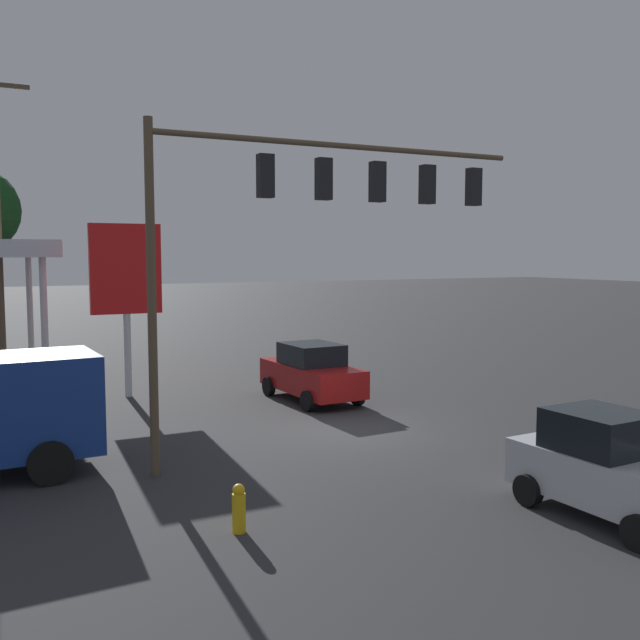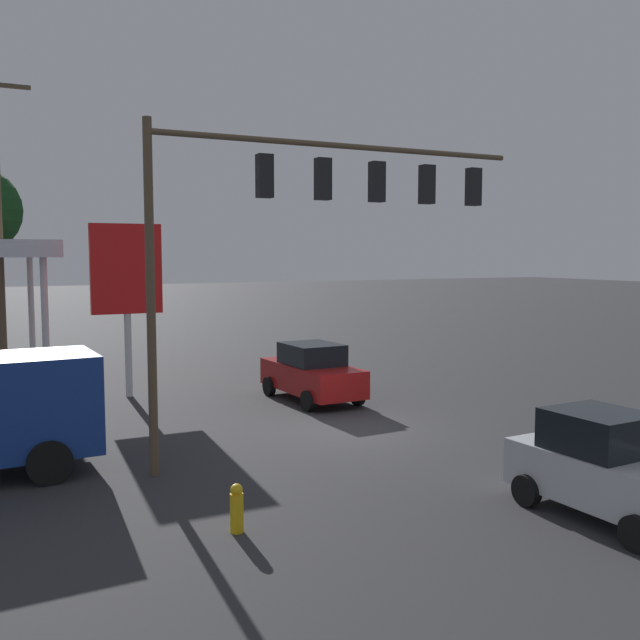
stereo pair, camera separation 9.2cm
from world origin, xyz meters
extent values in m
plane|color=#2D2D30|center=(0.00, 0.00, 0.00)|extent=(200.00, 200.00, 0.00)
cylinder|color=brown|center=(5.93, 1.61, 3.92)|extent=(0.20, 0.20, 7.84)
cylinder|color=brown|center=(1.08, 1.61, 7.54)|extent=(9.69, 0.14, 0.14)
cube|color=black|center=(3.23, 1.61, 6.72)|extent=(0.36, 0.28, 1.00)
sphere|color=#360505|center=(3.23, 1.43, 7.02)|extent=(0.22, 0.22, 0.22)
sphere|color=yellow|center=(3.23, 1.43, 6.72)|extent=(0.22, 0.22, 0.22)
sphere|color=black|center=(3.23, 1.43, 6.42)|extent=(0.22, 0.22, 0.22)
cube|color=black|center=(1.72, 1.61, 6.72)|extent=(0.36, 0.28, 1.00)
sphere|color=#360505|center=(1.72, 1.43, 7.02)|extent=(0.22, 0.22, 0.22)
sphere|color=yellow|center=(1.72, 1.43, 6.72)|extent=(0.22, 0.22, 0.22)
sphere|color=black|center=(1.72, 1.43, 6.42)|extent=(0.22, 0.22, 0.22)
cube|color=black|center=(0.21, 1.61, 6.72)|extent=(0.36, 0.28, 1.00)
sphere|color=#360505|center=(0.21, 1.43, 7.02)|extent=(0.22, 0.22, 0.22)
sphere|color=yellow|center=(0.21, 1.43, 6.72)|extent=(0.22, 0.22, 0.22)
sphere|color=black|center=(0.21, 1.43, 6.42)|extent=(0.22, 0.22, 0.22)
cube|color=black|center=(-1.31, 1.61, 6.72)|extent=(0.36, 0.28, 1.00)
sphere|color=#360505|center=(-1.31, 1.43, 7.02)|extent=(0.22, 0.22, 0.22)
sphere|color=yellow|center=(-1.31, 1.43, 6.72)|extent=(0.22, 0.22, 0.22)
sphere|color=black|center=(-1.31, 1.43, 6.42)|extent=(0.22, 0.22, 0.22)
cube|color=black|center=(-2.82, 1.61, 6.72)|extent=(0.36, 0.28, 1.00)
sphere|color=#360505|center=(-2.82, 1.43, 7.02)|extent=(0.22, 0.22, 0.22)
sphere|color=yellow|center=(-2.82, 1.43, 6.72)|extent=(0.22, 0.22, 0.22)
sphere|color=black|center=(-2.82, 1.43, 6.42)|extent=(0.22, 0.22, 0.22)
cylinder|color=silver|center=(7.12, -14.74, 2.40)|extent=(0.24, 0.24, 4.81)
cylinder|color=silver|center=(7.12, -9.02, 2.40)|extent=(0.24, 0.24, 4.81)
cylinder|color=silver|center=(4.60, -7.60, 2.97)|extent=(0.24, 0.24, 5.95)
cube|color=red|center=(4.60, -7.60, 4.41)|extent=(2.40, 0.24, 3.07)
cube|color=black|center=(4.60, -7.73, 4.41)|extent=(1.68, 0.04, 1.07)
cylinder|color=black|center=(8.08, 1.29, 0.48)|extent=(0.97, 0.26, 0.96)
cylinder|color=black|center=(8.18, -1.05, 0.48)|extent=(0.97, 0.26, 0.96)
cube|color=silver|center=(-1.06, 8.00, 0.76)|extent=(1.89, 3.88, 0.90)
cube|color=black|center=(-1.04, 7.70, 1.59)|extent=(1.65, 1.78, 0.76)
cylinder|color=black|center=(-0.25, 9.27, 0.31)|extent=(0.25, 0.63, 0.62)
cylinder|color=black|center=(-1.87, 6.72, 0.31)|extent=(0.25, 0.63, 0.62)
cylinder|color=black|center=(-0.13, 6.81, 0.31)|extent=(0.25, 0.63, 0.62)
cube|color=maroon|center=(-0.78, -4.18, 0.78)|extent=(2.01, 4.48, 0.90)
cube|color=black|center=(-0.78, -4.18, 1.58)|extent=(1.75, 2.08, 0.70)
cylinder|color=black|center=(-1.77, -2.79, 0.33)|extent=(0.25, 0.67, 0.66)
cylinder|color=black|center=(0.07, -2.71, 0.33)|extent=(0.25, 0.67, 0.66)
cylinder|color=black|center=(-1.63, -5.65, 0.33)|extent=(0.25, 0.67, 0.66)
cylinder|color=black|center=(0.21, -5.56, 0.33)|extent=(0.25, 0.67, 0.66)
cylinder|color=gold|center=(5.40, 5.53, 0.35)|extent=(0.24, 0.24, 0.70)
sphere|color=gold|center=(5.40, 5.53, 0.77)|extent=(0.22, 0.22, 0.22)
camera|label=1|loc=(9.61, 17.09, 4.92)|focal=40.00mm
camera|label=2|loc=(9.53, 17.14, 4.92)|focal=40.00mm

